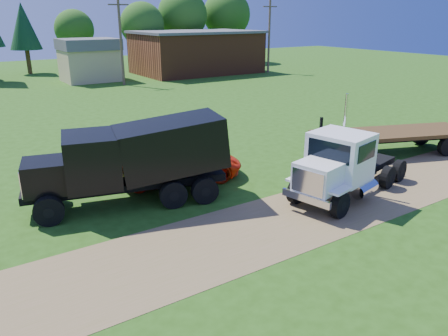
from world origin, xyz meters
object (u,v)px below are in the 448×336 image
flatbed_trailer (392,136)px  spectator_a (370,164)px  orange_pickup (179,162)px  black_dump_truck (135,158)px  white_semi_tractor (341,166)px

flatbed_trailer → spectator_a: size_ratio=5.08×
flatbed_trailer → spectator_a: bearing=-132.8°
orange_pickup → flatbed_trailer: bearing=-87.4°
black_dump_truck → orange_pickup: bearing=42.0°
orange_pickup → spectator_a: spectator_a is taller
black_dump_truck → spectator_a: (9.64, -3.66, -1.00)m
orange_pickup → black_dump_truck: bearing=134.4°
white_semi_tractor → spectator_a: 2.70m
white_semi_tractor → spectator_a: (2.58, 0.56, -0.54)m
black_dump_truck → spectator_a: black_dump_truck is taller
white_semi_tractor → spectator_a: white_semi_tractor is taller
black_dump_truck → orange_pickup: 3.22m
white_semi_tractor → orange_pickup: size_ratio=1.23×
white_semi_tractor → orange_pickup: (-4.39, 5.65, -0.63)m
black_dump_truck → orange_pickup: (2.67, 1.43, -1.09)m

